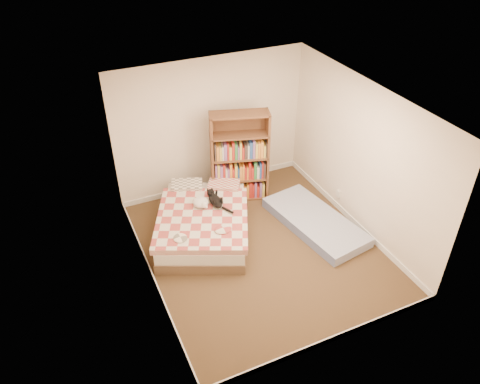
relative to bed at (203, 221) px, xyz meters
name	(u,v)px	position (x,y,z in m)	size (l,w,h in m)	color
room	(262,186)	(0.68, -0.74, 0.96)	(3.51, 4.01, 2.51)	#432F1C
bed	(203,221)	(0.00, 0.00, 0.00)	(2.04, 2.33, 0.52)	brown
bookshelf	(239,168)	(0.98, 0.72, 0.36)	(1.10, 0.62, 1.68)	#50361B
floor_mattress	(315,222)	(1.79, -0.62, -0.15)	(0.85, 1.88, 0.17)	#6B7CB3
black_cat	(215,199)	(0.26, 0.10, 0.30)	(0.22, 0.68, 0.16)	black
white_dog	(201,202)	(0.03, 0.11, 0.30)	(0.36, 0.37, 0.14)	silver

